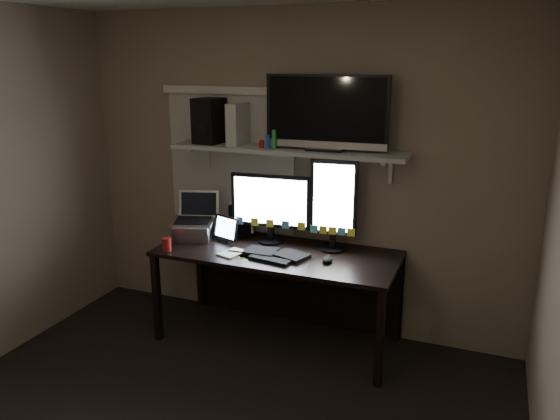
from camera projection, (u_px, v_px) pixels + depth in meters
The scene contains 18 objects.
back_wall at pixel (295, 174), 4.27m from camera, with size 3.60×3.60×0.00m, color #82735D.
window_blinds at pixel (231, 163), 4.44m from camera, with size 1.10×0.02×1.10m, color beige.
desk at pixel (283, 268), 4.23m from camera, with size 1.80×0.75×0.73m.
wall_shelf at pixel (287, 150), 4.05m from camera, with size 1.80×0.35×0.03m, color #A1A09C.
monitor_landscape at pixel (271, 208), 4.21m from camera, with size 0.63×0.07×0.55m, color black.
monitor_portrait at pixel (334, 205), 4.01m from camera, with size 0.35×0.07×0.70m, color black.
keyboard at pixel (276, 254), 3.98m from camera, with size 0.48×0.19×0.03m, color black.
mouse at pixel (327, 259), 3.86m from camera, with size 0.07×0.11×0.04m, color black.
notepad at pixel (232, 253), 4.03m from camera, with size 0.14×0.19×0.01m, color silver.
tablet at pixel (227, 229), 4.26m from camera, with size 0.24×0.10×0.21m, color black.
file_sorter at pixel (241, 219), 4.46m from camera, with size 0.20×0.09×0.25m, color black.
laptop at pixel (193, 217), 4.30m from camera, with size 0.32×0.26×0.36m, color #A5A5A9.
cup at pixel (167, 244), 4.08m from camera, with size 0.07×0.07×0.10m, color maroon.
sticky_notes at pixel (244, 254), 4.02m from camera, with size 0.27×0.20×0.00m, color #F2F643, non-canonical shape.
tv at pixel (327, 113), 3.87m from camera, with size 0.89×0.16×0.53m, color black.
game_console at pixel (238, 124), 4.16m from camera, with size 0.08×0.27×0.32m, color #BCB8AA.
speaker at pixel (209, 121), 4.23m from camera, with size 0.19×0.23×0.35m, color black.
bottles at pixel (268, 139), 4.01m from camera, with size 0.21×0.05×0.13m, color #A50F0C, non-canonical shape.
Camera 1 is at (1.43, -2.14, 2.13)m, focal length 35.00 mm.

